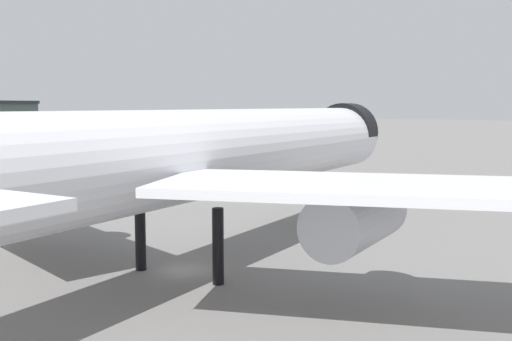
{
  "coord_description": "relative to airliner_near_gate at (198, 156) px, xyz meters",
  "views": [
    {
      "loc": [
        -30.82,
        -28.13,
        11.72
      ],
      "look_at": [
        9.07,
        0.08,
        6.34
      ],
      "focal_mm": 41.83,
      "sensor_mm": 36.0,
      "label": 1
    }
  ],
  "objects": [
    {
      "name": "ground",
      "position": [
        -1.05,
        0.58,
        -8.1
      ],
      "size": [
        900.0,
        900.0,
        0.0
      ],
      "primitive_type": "plane",
      "color": "slate"
    },
    {
      "name": "airliner_near_gate",
      "position": [
        0.0,
        0.0,
        0.0
      ],
      "size": [
        64.69,
        58.82,
        18.38
      ],
      "rotation": [
        0.0,
        0.0,
        0.08
      ],
      "color": "white",
      "rests_on": "ground"
    },
    {
      "name": "service_truck_front",
      "position": [
        39.05,
        -0.31,
        -6.51
      ],
      "size": [
        5.6,
        2.8,
        3.0
      ],
      "rotation": [
        0.0,
        0.0,
        0.05
      ],
      "color": "black",
      "rests_on": "ground"
    }
  ]
}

